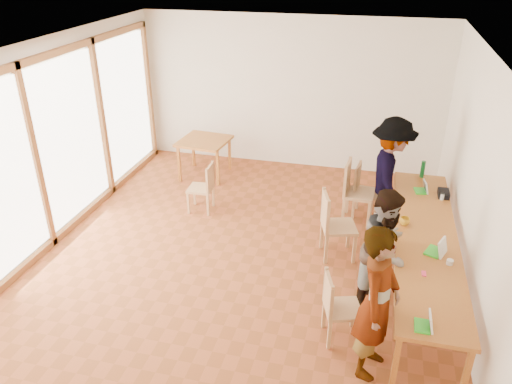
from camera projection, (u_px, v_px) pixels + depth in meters
ground at (236, 271)px, 7.09m from camera, size 8.00×8.00×0.00m
wall_back at (291, 93)px, 9.87m from camera, size 6.00×0.10×3.00m
wall_right at (483, 202)px, 5.76m from camera, size 0.10×8.00×3.00m
window_wall at (33, 154)px, 7.05m from camera, size 0.10×8.00×3.00m
ceiling at (231, 56)px, 5.73m from camera, size 6.00×8.00×0.04m
communal_table at (426, 239)px, 6.54m from camera, size 0.80×4.00×0.75m
side_table at (204, 144)px, 9.71m from camera, size 0.90×0.90×0.75m
chair_near at (335, 301)px, 5.67m from camera, size 0.51×0.51×0.47m
chair_mid at (332, 219)px, 7.17m from camera, size 0.59×0.59×0.54m
chair_far at (353, 185)px, 8.14m from camera, size 0.52×0.52×0.55m
chair_empty at (362, 185)px, 8.32m from camera, size 0.47×0.47×0.48m
chair_spare at (205, 183)px, 8.46m from camera, size 0.42×0.42×0.46m
person_near at (377, 303)px, 5.11m from camera, size 0.57×0.73×1.77m
person_mid at (385, 249)px, 6.13m from camera, size 0.87×0.96×1.61m
person_far at (390, 175)px, 7.81m from camera, size 0.83×1.27×1.85m
laptop_near at (426, 324)px, 4.95m from camera, size 0.18×0.21×0.18m
laptop_mid at (438, 250)px, 6.13m from camera, size 0.30×0.31×0.21m
laptop_far at (423, 189)px, 7.65m from camera, size 0.22×0.24×0.18m
yellow_mug at (405, 221)px, 6.75m from camera, size 0.14×0.14×0.11m
green_bottle at (423, 169)px, 8.08m from camera, size 0.07×0.07×0.28m
clear_glass at (442, 197)px, 7.43m from camera, size 0.07×0.07×0.09m
condiment_cup at (450, 262)px, 5.94m from camera, size 0.08×0.08×0.06m
pink_phone at (424, 274)px, 5.77m from camera, size 0.05×0.10×0.01m
black_pouch at (444, 194)px, 7.51m from camera, size 0.16×0.26×0.09m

